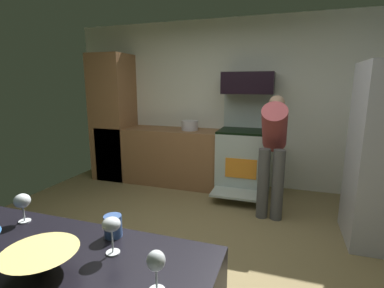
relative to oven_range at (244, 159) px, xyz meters
name	(u,v)px	position (x,y,z in m)	size (l,w,h in m)	color
ground_plane	(174,259)	(-0.36, -1.96, -0.51)	(5.20, 4.80, 0.02)	olive
wall_back	(227,104)	(-0.36, 0.38, 0.80)	(5.20, 0.12, 2.60)	silver
lower_cabinet_run	(168,156)	(-1.26, 0.02, -0.05)	(2.40, 0.60, 0.90)	brown
cabinet_column	(114,118)	(-2.26, 0.02, 0.55)	(0.60, 0.60, 2.10)	brown
oven_range	(244,159)	(0.00, 0.00, 0.00)	(0.76, 1.02, 1.47)	#B0C0B9
microwave	(248,83)	(0.00, 0.10, 1.12)	(0.74, 0.38, 0.31)	black
person_cook	(273,145)	(0.43, -0.66, 0.38)	(0.31, 0.69, 1.47)	#4D4D4D
mixing_bowl_large	(41,262)	(-0.29, -3.47, 0.44)	(0.29, 0.29, 0.09)	#E7D072
wine_glass_near	(22,202)	(-0.72, -3.17, 0.51)	(0.08, 0.08, 0.16)	silver
wine_glass_mid	(111,226)	(-0.11, -3.27, 0.52)	(0.08, 0.08, 0.17)	silver
wine_glass_extra	(156,263)	(0.17, -3.42, 0.51)	(0.07, 0.07, 0.16)	silver
mug_coffee	(113,226)	(-0.18, -3.15, 0.45)	(0.08, 0.08, 0.10)	#375591
stock_pot	(190,125)	(-0.88, 0.02, 0.47)	(0.26, 0.26, 0.15)	#BFBAC2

